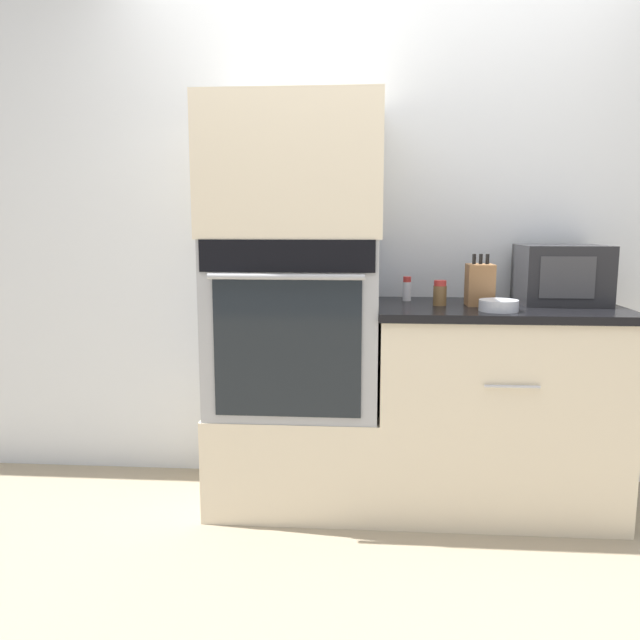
{
  "coord_description": "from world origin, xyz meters",
  "views": [
    {
      "loc": [
        -0.06,
        -2.48,
        1.29
      ],
      "look_at": [
        -0.26,
        0.21,
        0.87
      ],
      "focal_mm": 35.0,
      "sensor_mm": 36.0,
      "label": 1
    }
  ],
  "objects_px": {
    "wall_oven": "(295,323)",
    "bowl": "(499,305)",
    "condiment_jar_near": "(440,293)",
    "condiment_jar_mid": "(407,289)",
    "knife_block": "(480,285)",
    "microwave": "(561,274)"
  },
  "relations": [
    {
      "from": "wall_oven",
      "to": "condiment_jar_near",
      "type": "height_order",
      "value": "wall_oven"
    },
    {
      "from": "wall_oven",
      "to": "microwave",
      "type": "bearing_deg",
      "value": 4.98
    },
    {
      "from": "knife_block",
      "to": "condiment_jar_near",
      "type": "relative_size",
      "value": 2.04
    },
    {
      "from": "condiment_jar_near",
      "to": "bowl",
      "type": "bearing_deg",
      "value": -36.53
    },
    {
      "from": "microwave",
      "to": "condiment_jar_near",
      "type": "xyz_separation_m",
      "value": [
        -0.55,
        -0.11,
        -0.08
      ]
    },
    {
      "from": "wall_oven",
      "to": "microwave",
      "type": "relative_size",
      "value": 2.07
    },
    {
      "from": "bowl",
      "to": "condiment_jar_near",
      "type": "xyz_separation_m",
      "value": [
        -0.22,
        0.17,
        0.03
      ]
    },
    {
      "from": "wall_oven",
      "to": "microwave",
      "type": "xyz_separation_m",
      "value": [
        1.2,
        0.1,
        0.22
      ]
    },
    {
      "from": "condiment_jar_near",
      "to": "microwave",
      "type": "bearing_deg",
      "value": 11.27
    },
    {
      "from": "wall_oven",
      "to": "bowl",
      "type": "distance_m",
      "value": 0.89
    },
    {
      "from": "microwave",
      "to": "bowl",
      "type": "distance_m",
      "value": 0.44
    },
    {
      "from": "bowl",
      "to": "condiment_jar_mid",
      "type": "relative_size",
      "value": 1.42
    },
    {
      "from": "condiment_jar_mid",
      "to": "microwave",
      "type": "bearing_deg",
      "value": -3.96
    },
    {
      "from": "knife_block",
      "to": "bowl",
      "type": "height_order",
      "value": "knife_block"
    },
    {
      "from": "wall_oven",
      "to": "microwave",
      "type": "height_order",
      "value": "wall_oven"
    },
    {
      "from": "microwave",
      "to": "knife_block",
      "type": "height_order",
      "value": "microwave"
    },
    {
      "from": "knife_block",
      "to": "condiment_jar_near",
      "type": "bearing_deg",
      "value": -175.91
    },
    {
      "from": "knife_block",
      "to": "condiment_jar_mid",
      "type": "height_order",
      "value": "knife_block"
    },
    {
      "from": "knife_block",
      "to": "condiment_jar_near",
      "type": "height_order",
      "value": "knife_block"
    },
    {
      "from": "bowl",
      "to": "condiment_jar_mid",
      "type": "height_order",
      "value": "condiment_jar_mid"
    },
    {
      "from": "knife_block",
      "to": "condiment_jar_mid",
      "type": "bearing_deg",
      "value": 154.89
    },
    {
      "from": "condiment_jar_near",
      "to": "condiment_jar_mid",
      "type": "distance_m",
      "value": 0.21
    }
  ]
}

